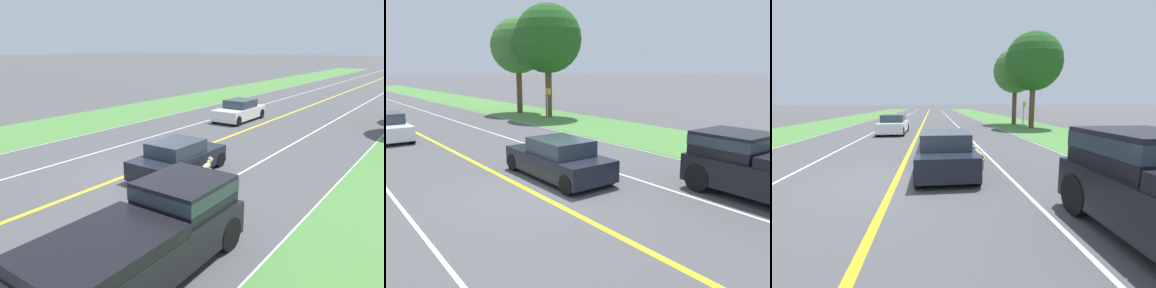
{
  "view_description": "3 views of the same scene",
  "coord_description": "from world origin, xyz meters",
  "views": [
    {
      "loc": [
        10.12,
        -10.27,
        4.91
      ],
      "look_at": [
        1.9,
        1.25,
        1.19
      ],
      "focal_mm": 35.0,
      "sensor_mm": 36.0,
      "label": 1
    },
    {
      "loc": [
        -5.43,
        -9.5,
        3.7
      ],
      "look_at": [
        2.09,
        0.48,
        1.16
      ],
      "focal_mm": 35.0,
      "sensor_mm": 36.0,
      "label": 2
    },
    {
      "loc": [
        1.15,
        -7.76,
        2.33
      ],
      "look_at": [
        2.2,
        0.98,
        0.9
      ],
      "focal_mm": 24.0,
      "sensor_mm": 36.0,
      "label": 3
    }
  ],
  "objects": [
    {
      "name": "lane_edge_line_right",
      "position": [
        7.0,
        0.0,
        0.0
      ],
      "size": [
        0.14,
        160.0,
        0.01
      ],
      "primitive_type": "cube",
      "color": "white",
      "rests_on": "ground"
    },
    {
      "name": "lane_edge_line_left",
      "position": [
        -7.0,
        0.0,
        0.0
      ],
      "size": [
        0.14,
        160.0,
        0.01
      ],
      "primitive_type": "cube",
      "color": "white",
      "rests_on": "ground"
    },
    {
      "name": "pickup_truck",
      "position": [
        5.04,
        -4.77,
        0.93
      ],
      "size": [
        2.14,
        5.36,
        1.81
      ],
      "color": "black",
      "rests_on": "ground"
    },
    {
      "name": "centre_divider_line",
      "position": [
        0.0,
        0.0,
        0.0
      ],
      "size": [
        0.18,
        160.0,
        0.01
      ],
      "primitive_type": "cube",
      "color": "yellow",
      "rests_on": "ground"
    },
    {
      "name": "lane_dash_same_dir",
      "position": [
        3.5,
        0.0,
        0.0
      ],
      "size": [
        0.1,
        160.0,
        0.01
      ],
      "primitive_type": "cube",
      "color": "white",
      "rests_on": "ground"
    },
    {
      "name": "ground_plane",
      "position": [
        0.0,
        0.0,
        0.0
      ],
      "size": [
        400.0,
        400.0,
        0.0
      ],
      "primitive_type": "plane",
      "color": "#4C4C4F"
    },
    {
      "name": "ego_car",
      "position": [
        1.53,
        0.84,
        0.64
      ],
      "size": [
        1.85,
        4.23,
        1.37
      ],
      "color": "black",
      "rests_on": "ground"
    },
    {
      "name": "oncoming_car",
      "position": [
        -1.82,
        11.96,
        0.66
      ],
      "size": [
        1.9,
        4.22,
        1.42
      ],
      "rotation": [
        0.0,
        0.0,
        3.14
      ],
      "color": "white",
      "rests_on": "ground"
    },
    {
      "name": "lane_dash_oncoming",
      "position": [
        -3.5,
        0.0,
        0.0
      ],
      "size": [
        0.1,
        160.0,
        0.01
      ],
      "primitive_type": "cube",
      "color": "white",
      "rests_on": "ground"
    },
    {
      "name": "dog",
      "position": [
        2.72,
        1.1,
        0.49
      ],
      "size": [
        0.37,
        1.13,
        0.79
      ],
      "rotation": [
        0.0,
        0.0,
        0.2
      ],
      "color": "#D1B784",
      "rests_on": "ground"
    },
    {
      "name": "grass_verge_left",
      "position": [
        -10.0,
        0.0,
        0.01
      ],
      "size": [
        6.0,
        160.0,
        0.03
      ],
      "primitive_type": "cube",
      "color": "#4C843D",
      "rests_on": "ground"
    }
  ]
}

